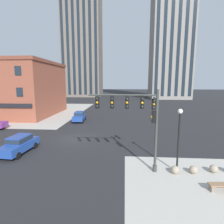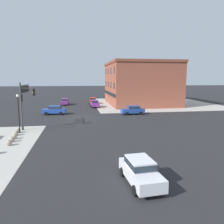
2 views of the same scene
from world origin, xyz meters
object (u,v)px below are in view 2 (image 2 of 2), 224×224
object	(u,v)px
car_main_northbound_far	(140,170)
car_cross_westbound	(65,101)
bollard_sphere_curb_c	(15,136)
bollard_sphere_curb_a	(18,130)
car_main_northbound_near	(95,103)
bollard_sphere_curb_b	(16,133)
bollard_sphere_curb_e	(9,143)
bollard_sphere_curb_d	(12,139)
car_main_southbound_near	(133,110)
street_lamp_corner_near	(18,109)
traffic_signal_main	(24,97)
car_cross_eastbound	(54,110)
car_parked_curb	(93,100)

from	to	relation	value
car_main_northbound_far	car_cross_westbound	size ratio (longest dim) A/B	1.02
car_cross_westbound	bollard_sphere_curb_c	bearing A→B (deg)	-6.85
bollard_sphere_curb_a	car_main_northbound_near	world-z (taller)	car_main_northbound_near
bollard_sphere_curb_c	car_main_northbound_far	distance (m)	17.01
bollard_sphere_curb_b	bollard_sphere_curb_e	distance (m)	4.20
bollard_sphere_curb_a	car_cross_westbound	size ratio (longest dim) A/B	0.14
bollard_sphere_curb_d	car_main_northbound_far	bearing A→B (deg)	44.25
bollard_sphere_curb_e	car_main_southbound_near	world-z (taller)	car_main_southbound_near
bollard_sphere_curb_a	street_lamp_corner_near	distance (m)	2.85
bollard_sphere_curb_a	car_cross_westbound	bearing A→B (deg)	171.72
car_main_northbound_near	car_main_southbound_near	xyz separation A→B (m)	(11.77, 6.44, 0.00)
bollard_sphere_curb_e	car_main_northbound_near	distance (m)	31.27
bollard_sphere_curb_a	bollard_sphere_curb_e	distance (m)	5.60
traffic_signal_main	street_lamp_corner_near	bearing A→B (deg)	-2.30
bollard_sphere_curb_d	car_main_northbound_far	size ratio (longest dim) A/B	0.14
bollard_sphere_curb_b	car_main_northbound_near	bearing A→B (deg)	155.31
street_lamp_corner_near	car_cross_eastbound	size ratio (longest dim) A/B	1.09
car_main_northbound_near	traffic_signal_main	bearing A→B (deg)	-28.23
bollard_sphere_curb_c	street_lamp_corner_near	xyz separation A→B (m)	(-2.79, -0.09, 2.82)
car_cross_westbound	car_parked_curb	distance (m)	7.50
traffic_signal_main	car_cross_eastbound	world-z (taller)	traffic_signal_main
car_cross_eastbound	bollard_sphere_curb_a	bearing A→B (deg)	-12.65
bollard_sphere_curb_b	car_main_northbound_far	world-z (taller)	car_main_northbound_far
traffic_signal_main	bollard_sphere_curb_a	world-z (taller)	traffic_signal_main
bollard_sphere_curb_c	street_lamp_corner_near	distance (m)	3.97
car_main_southbound_near	car_cross_westbound	world-z (taller)	same
bollard_sphere_curb_c	car_main_southbound_near	world-z (taller)	car_main_southbound_near
car_parked_curb	bollard_sphere_curb_b	bearing A→B (deg)	-19.56
bollard_sphere_curb_d	car_parked_curb	size ratio (longest dim) A/B	0.14
bollard_sphere_curb_e	car_main_northbound_far	bearing A→B (deg)	47.67
bollard_sphere_curb_e	bollard_sphere_curb_a	bearing A→B (deg)	-174.63
bollard_sphere_curb_e	car_cross_westbound	xyz separation A→B (m)	(-35.25, 3.79, 0.61)
bollard_sphere_curb_c	car_main_northbound_near	size ratio (longest dim) A/B	0.14
bollard_sphere_curb_e	car_main_northbound_near	world-z (taller)	car_main_northbound_near
bollard_sphere_curb_d	car_parked_curb	bearing A→B (deg)	162.35
bollard_sphere_curb_e	car_cross_eastbound	xyz separation A→B (m)	(-19.70, 2.64, 0.61)
car_main_northbound_near	bollard_sphere_curb_b	bearing A→B (deg)	-24.69
car_main_northbound_near	car_main_southbound_near	distance (m)	13.42
car_cross_eastbound	car_parked_curb	world-z (taller)	same
bollard_sphere_curb_d	car_main_northbound_far	xyz separation A→B (m)	(11.52, 11.22, 0.61)
car_main_northbound_far	traffic_signal_main	bearing A→B (deg)	-148.68
bollard_sphere_curb_d	car_main_southbound_near	world-z (taller)	car_main_southbound_near
car_main_northbound_near	car_cross_westbound	distance (m)	9.48
car_cross_westbound	car_cross_eastbound	bearing A→B (deg)	-4.22
bollard_sphere_curb_a	bollard_sphere_curb_c	bearing A→B (deg)	7.42
car_main_northbound_near	car_main_northbound_far	world-z (taller)	same
car_main_northbound_far	car_cross_eastbound	distance (m)	31.02
bollard_sphere_curb_b	car_main_northbound_far	xyz separation A→B (m)	(14.33, 11.54, 0.61)
car_cross_westbound	bollard_sphere_curb_b	bearing A→B (deg)	-7.69
traffic_signal_main	car_main_northbound_near	size ratio (longest dim) A/B	1.42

